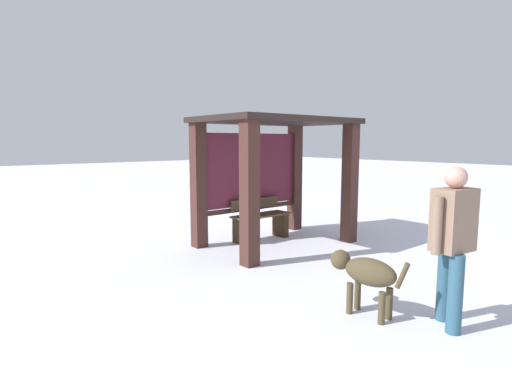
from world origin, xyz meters
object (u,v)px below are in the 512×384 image
object	(u,v)px
bus_shelter	(271,156)
person_walking	(453,236)
bench_left_inside	(260,221)
dog	(365,273)

from	to	relation	value
bus_shelter	person_walking	world-z (taller)	bus_shelter
bench_left_inside	bus_shelter	bearing A→B (deg)	-90.00
bus_shelter	dog	world-z (taller)	bus_shelter
bench_left_inside	person_walking	world-z (taller)	person_walking
bus_shelter	dog	distance (m)	3.43
bench_left_inside	person_walking	xyz separation A→B (m)	(-0.87, -3.94, 0.57)
person_walking	dog	distance (m)	0.93
bench_left_inside	dog	xyz separation A→B (m)	(-1.29, -3.25, 0.11)
bus_shelter	bench_left_inside	size ratio (longest dim) A/B	2.27
bus_shelter	dog	size ratio (longest dim) A/B	2.99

